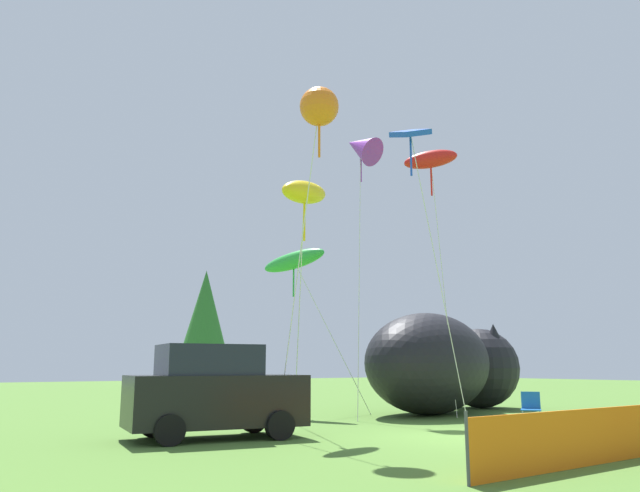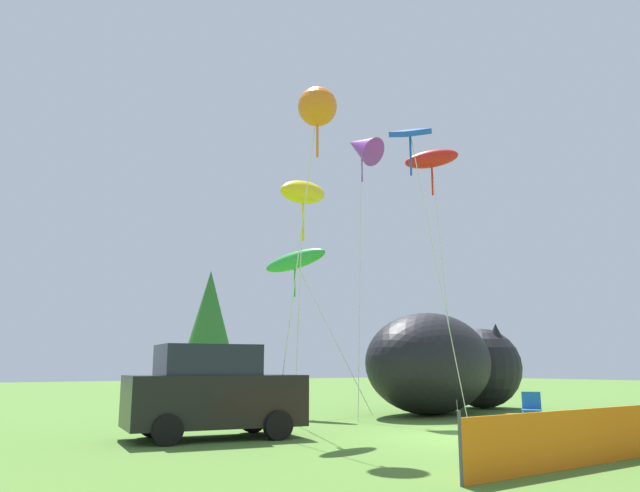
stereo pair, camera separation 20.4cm
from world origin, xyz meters
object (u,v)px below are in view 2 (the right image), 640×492
at_px(kite_yellow_hero, 303,193).
at_px(kite_purple_delta, 362,148).
at_px(folding_chair, 531,406).
at_px(kite_blue_box, 411,139).
at_px(inflatable_cat, 446,367).
at_px(kite_green_fish, 295,261).
at_px(parked_car, 213,392).
at_px(kite_red_lizard, 432,160).
at_px(kite_orange_flower, 317,108).

distance_m(kite_yellow_hero, kite_purple_delta, 6.66).
xyz_separation_m(folding_chair, kite_yellow_hero, (-6.40, 1.89, 5.57)).
bearing_deg(kite_blue_box, kite_yellow_hero, 171.04).
xyz_separation_m(inflatable_cat, kite_green_fish, (-4.96, 2.37, 3.74)).
relative_size(parked_car, kite_red_lizard, 0.47).
xyz_separation_m(inflatable_cat, kite_red_lizard, (-1.83, -1.49, 7.05)).
height_order(inflatable_cat, kite_green_fish, kite_green_fish).
bearing_deg(kite_red_lizard, kite_purple_delta, 128.99).
relative_size(inflatable_cat, kite_orange_flower, 1.09).
relative_size(folding_chair, kite_green_fish, 0.16).
relative_size(folding_chair, inflatable_cat, 0.10).
bearing_deg(inflatable_cat, kite_green_fish, 137.14).
bearing_deg(kite_yellow_hero, inflatable_cat, 20.20).
distance_m(inflatable_cat, kite_blue_box, 8.82).
height_order(kite_red_lizard, kite_green_fish, kite_red_lizard).
distance_m(kite_green_fish, kite_orange_flower, 8.10).
xyz_separation_m(kite_green_fish, kite_blue_box, (0.26, -5.89, 2.85)).
bearing_deg(folding_chair, parked_car, -50.25).
bearing_deg(parked_car, folding_chair, -5.26).
distance_m(folding_chair, kite_red_lizard, 8.79).
height_order(folding_chair, kite_orange_flower, kite_orange_flower).
distance_m(kite_green_fish, kite_purple_delta, 4.73).
xyz_separation_m(kite_yellow_hero, kite_red_lizard, (6.26, 1.49, 2.54)).
bearing_deg(parked_car, kite_green_fish, 52.43).
distance_m(parked_car, kite_yellow_hero, 5.54).
bearing_deg(kite_green_fish, parked_car, -137.39).
height_order(inflatable_cat, kite_orange_flower, kite_orange_flower).
height_order(parked_car, kite_orange_flower, kite_orange_flower).
height_order(parked_car, inflatable_cat, inflatable_cat).
distance_m(parked_car, kite_purple_delta, 11.21).
xyz_separation_m(folding_chair, kite_blue_box, (-3.00, 1.35, 7.65)).
xyz_separation_m(kite_green_fish, kite_purple_delta, (1.57, -1.94, 4.02)).
bearing_deg(kite_orange_flower, inflatable_cat, 26.99).
height_order(kite_yellow_hero, kite_purple_delta, kite_purple_delta).
xyz_separation_m(parked_car, inflatable_cat, (10.31, 2.55, 0.56)).
relative_size(folding_chair, kite_purple_delta, 0.09).
bearing_deg(kite_yellow_hero, kite_purple_delta, 35.97).
relative_size(kite_green_fish, kite_blue_box, 0.68).
distance_m(kite_red_lizard, kite_orange_flower, 7.42).
distance_m(inflatable_cat, kite_yellow_hero, 9.73).
relative_size(inflatable_cat, kite_red_lizard, 1.00).
xyz_separation_m(parked_car, kite_yellow_hero, (2.21, -0.43, 5.06)).
bearing_deg(kite_orange_flower, folding_chair, -3.95).
bearing_deg(inflatable_cat, folding_chair, -126.49).
distance_m(kite_red_lizard, kite_purple_delta, 2.57).
relative_size(inflatable_cat, kite_blue_box, 1.05).
xyz_separation_m(kite_red_lizard, kite_blue_box, (-2.86, -2.03, -0.47)).
height_order(kite_green_fish, kite_orange_flower, kite_orange_flower).
relative_size(parked_car, kite_yellow_hero, 0.65).
bearing_deg(kite_yellow_hero, folding_chair, -16.44).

